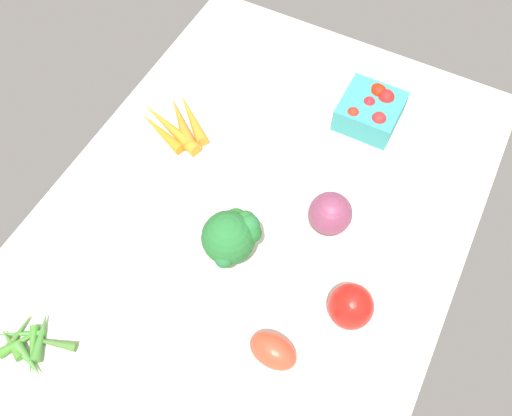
{
  "coord_description": "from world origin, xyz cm",
  "views": [
    {
      "loc": [
        44.01,
        22.87,
        89.52
      ],
      "look_at": [
        0.0,
        0.0,
        4.0
      ],
      "focal_mm": 37.35,
      "sensor_mm": 36.0,
      "label": 1
    }
  ],
  "objects": [
    {
      "name": "bell_pepper_red",
      "position": [
        10.52,
        22.92,
        6.26
      ],
      "size": [
        9.37,
        9.37,
        8.51
      ],
      "primitive_type": "ellipsoid",
      "rotation": [
        0.0,
        0.0,
        1.85
      ],
      "color": "red",
      "rests_on": "tablecloth"
    },
    {
      "name": "tablecloth",
      "position": [
        0.0,
        0.0,
        1.0
      ],
      "size": [
        104.0,
        76.0,
        2.0
      ],
      "primitive_type": "cube",
      "color": "silver",
      "rests_on": "ground"
    },
    {
      "name": "red_onion_center",
      "position": [
        -4.14,
        12.96,
        6.0
      ],
      "size": [
        8.01,
        8.01,
        8.01
      ],
      "primitive_type": "sphere",
      "color": "#833A58",
      "rests_on": "tablecloth"
    },
    {
      "name": "berry_basket",
      "position": [
        -31.01,
        10.47,
        5.21
      ],
      "size": [
        11.94,
        11.94,
        7.1
      ],
      "color": "teal",
      "rests_on": "tablecloth"
    },
    {
      "name": "carrot_bunch",
      "position": [
        -10.58,
        -24.13,
        3.37
      ],
      "size": [
        14.91,
        17.62,
        2.88
      ],
      "color": "orange",
      "rests_on": "tablecloth"
    },
    {
      "name": "roma_tomato",
      "position": [
        22.49,
        14.75,
        4.67
      ],
      "size": [
        5.83,
        8.46,
        5.33
      ],
      "primitive_type": "ellipsoid",
      "rotation": [
        0.0,
        0.0,
        4.65
      ],
      "color": "#D8442A",
      "rests_on": "tablecloth"
    },
    {
      "name": "broccoli_head",
      "position": [
        9.54,
        0.42,
        9.48
      ],
      "size": [
        10.92,
        9.51,
        12.15
      ],
      "color": "#9AD277",
      "rests_on": "tablecloth"
    },
    {
      "name": "okra_pile",
      "position": [
        39.3,
        -21.5,
        2.86
      ],
      "size": [
        10.74,
        14.34,
        1.97
      ],
      "color": "#42862C",
      "rests_on": "tablecloth"
    }
  ]
}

